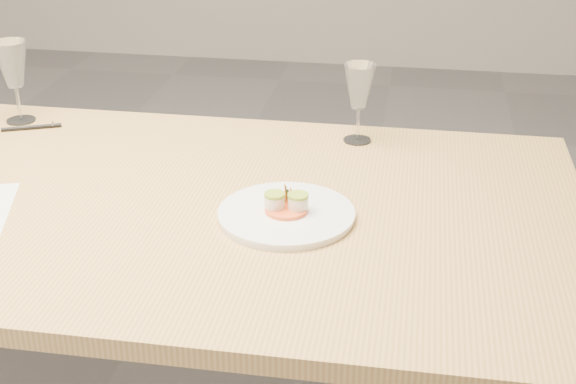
% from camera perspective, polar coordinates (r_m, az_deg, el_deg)
% --- Properties ---
extents(dining_table, '(2.40, 1.00, 0.75)m').
position_cam_1_polar(dining_table, '(1.89, -17.42, -1.59)').
color(dining_table, tan).
rests_on(dining_table, ground).
extents(dinner_plate, '(0.28, 0.28, 0.07)m').
position_cam_1_polar(dinner_plate, '(1.64, -0.10, -1.51)').
color(dinner_plate, white).
rests_on(dinner_plate, dining_table).
extents(ballpoint_pen, '(0.14, 0.07, 0.01)m').
position_cam_1_polar(ballpoint_pen, '(2.20, -17.76, 4.40)').
color(ballpoint_pen, black).
rests_on(ballpoint_pen, dining_table).
extents(wine_glass_2, '(0.09, 0.09, 0.22)m').
position_cam_1_polar(wine_glass_2, '(2.22, -19.00, 8.48)').
color(wine_glass_2, white).
rests_on(wine_glass_2, dining_table).
extents(wine_glass_3, '(0.08, 0.08, 0.20)m').
position_cam_1_polar(wine_glass_3, '(1.98, 5.09, 7.37)').
color(wine_glass_3, white).
rests_on(wine_glass_3, dining_table).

